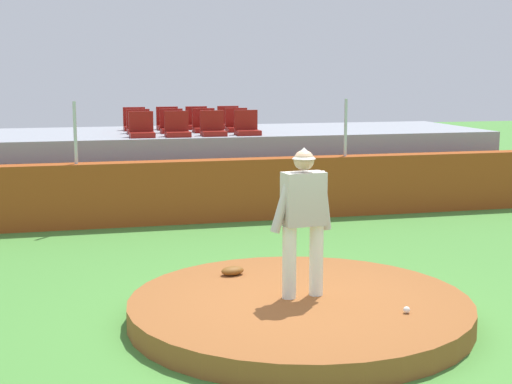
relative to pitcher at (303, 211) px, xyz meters
The scene contains 21 objects.
ground_plane 1.25m from the pitcher, 129.07° to the right, with size 60.00×60.00×0.00m, color #488937.
pitchers_mound 1.12m from the pitcher, 129.07° to the right, with size 3.88×3.88×0.26m, color brown.
pitcher is the anchor object (origin of this frame).
baseball 1.55m from the pitcher, 43.58° to the right, with size 0.07×0.07×0.07m, color white.
fielding_glove 1.54m from the pitcher, 118.56° to the left, with size 0.30×0.20×0.11m, color brown.
brick_barrier 5.78m from the pitcher, 90.57° to the left, with size 14.43×0.40×1.16m, color #9C4318.
fence_post_left 6.25m from the pitcher, 112.82° to the left, with size 0.06×0.06×1.11m, color silver.
fence_post_right 6.35m from the pitcher, 65.04° to the left, with size 0.06×0.06×1.11m, color silver.
bleacher_platform 8.19m from the pitcher, 90.40° to the left, with size 13.02×3.53×1.51m, color #8F939D.
stadium_chair_0 7.05m from the pitcher, 99.27° to the left, with size 0.48×0.44×0.50m.
stadium_chair_1 6.93m from the pitcher, 93.62° to the left, with size 0.48×0.44×0.50m.
stadium_chair_2 6.95m from the pitcher, 87.61° to the left, with size 0.48×0.44×0.50m.
stadium_chair_3 7.02m from the pitcher, 81.85° to the left, with size 0.48×0.44×0.50m.
stadium_chair_4 7.94m from the pitcher, 98.05° to the left, with size 0.48×0.44×0.50m.
stadium_chair_5 7.85m from the pitcher, 93.05° to the left, with size 0.48×0.44×0.50m.
stadium_chair_6 7.87m from the pitcher, 87.99° to the left, with size 0.48×0.44×0.50m.
stadium_chair_7 7.89m from the pitcher, 82.82° to the left, with size 0.48×0.44×0.50m.
stadium_chair_8 8.80m from the pitcher, 97.31° to the left, with size 0.48×0.44×0.50m.
stadium_chair_9 8.77m from the pitcher, 92.52° to the left, with size 0.48×0.44×0.50m.
stadium_chair_10 8.75m from the pitcher, 88.23° to the left, with size 0.48×0.44×0.50m.
stadium_chair_11 8.82m from the pitcher, 83.46° to the left, with size 0.48×0.44×0.50m.
Camera 1 is at (-2.45, -7.77, 2.80)m, focal length 52.36 mm.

